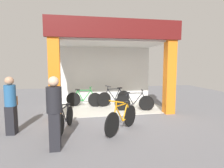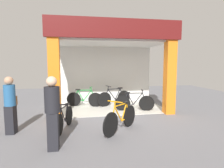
# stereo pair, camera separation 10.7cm
# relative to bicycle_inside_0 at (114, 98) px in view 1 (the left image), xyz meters

# --- Properties ---
(ground_plane) EXTENTS (17.47, 17.47, 0.00)m
(ground_plane) POSITION_rel_bicycle_inside_0_xyz_m (-0.30, -1.75, -0.38)
(ground_plane) COLOR slate
(ground_plane) RESTS_ON ground
(shop_facade) EXTENTS (4.94, 3.04, 3.57)m
(shop_facade) POSITION_rel_bicycle_inside_0_xyz_m (-0.30, -0.36, 1.52)
(shop_facade) COLOR beige
(shop_facade) RESTS_ON ground
(bicycle_inside_0) EXTENTS (1.66, 0.64, 0.96)m
(bicycle_inside_0) POSITION_rel_bicycle_inside_0_xyz_m (0.00, 0.00, 0.00)
(bicycle_inside_0) COLOR black
(bicycle_inside_0) RESTS_ON ground
(bicycle_inside_1) EXTENTS (1.62, 0.58, 0.92)m
(bicycle_inside_1) POSITION_rel_bicycle_inside_0_xyz_m (-1.40, 0.02, -0.01)
(bicycle_inside_1) COLOR black
(bicycle_inside_1) RESTS_ON ground
(bicycle_inside_2) EXTENTS (1.64, 0.46, 0.91)m
(bicycle_inside_2) POSITION_rel_bicycle_inside_0_xyz_m (0.64, -1.14, -0.02)
(bicycle_inside_2) COLOR black
(bicycle_inside_2) RESTS_ON ground
(bicycle_parked_0) EXTENTS (1.23, 1.28, 0.95)m
(bicycle_parked_0) POSITION_rel_bicycle_inside_0_xyz_m (-0.44, -3.35, -0.00)
(bicycle_parked_0) COLOR black
(bicycle_parked_0) RESTS_ON ground
(bicycle_parked_1) EXTENTS (0.49, 1.52, 0.86)m
(bicycle_parked_1) POSITION_rel_bicycle_inside_0_xyz_m (-2.08, -2.96, -0.04)
(bicycle_parked_1) COLOR black
(bicycle_parked_1) RESTS_ON ground
(pedestrian_0) EXTENTS (0.35, 0.60, 1.70)m
(pedestrian_0) POSITION_rel_bicycle_inside_0_xyz_m (-2.24, -4.19, 0.51)
(pedestrian_0) COLOR black
(pedestrian_0) RESTS_ON ground
(pedestrian_1) EXTENTS (0.33, 0.53, 1.63)m
(pedestrian_1) POSITION_rel_bicycle_inside_0_xyz_m (-3.55, -2.98, 0.46)
(pedestrian_1) COLOR black
(pedestrian_1) RESTS_ON ground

